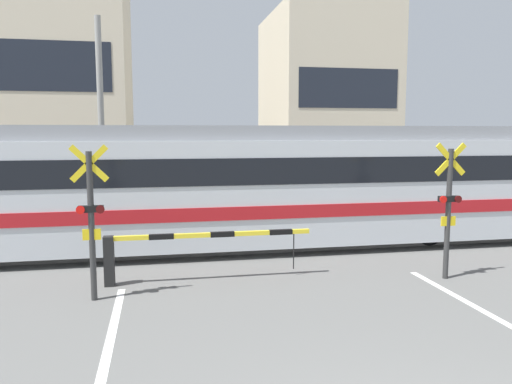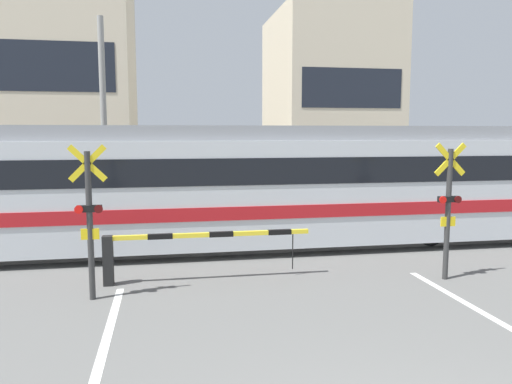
{
  "view_description": "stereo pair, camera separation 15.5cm",
  "coord_description": "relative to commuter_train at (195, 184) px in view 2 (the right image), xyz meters",
  "views": [
    {
      "loc": [
        -2.33,
        -3.15,
        3.06
      ],
      "look_at": [
        0.0,
        8.75,
        1.6
      ],
      "focal_mm": 35.0,
      "sensor_mm": 36.0,
      "label": 1
    },
    {
      "loc": [
        -2.18,
        -3.18,
        3.06
      ],
      "look_at": [
        0.0,
        8.75,
        1.6
      ],
      "focal_mm": 35.0,
      "sensor_mm": 36.0,
      "label": 2
    }
  ],
  "objects": [
    {
      "name": "rail_track_near",
      "position": [
        1.44,
        -0.72,
        -1.68
      ],
      "size": [
        50.0,
        0.1,
        0.08
      ],
      "color": "gray",
      "rests_on": "ground_plane"
    },
    {
      "name": "rail_track_far",
      "position": [
        1.44,
        0.72,
        -1.68
      ],
      "size": [
        50.0,
        0.1,
        0.08
      ],
      "color": "gray",
      "rests_on": "ground_plane"
    },
    {
      "name": "commuter_train",
      "position": [
        0.0,
        0.0,
        0.0
      ],
      "size": [
        20.26,
        2.74,
        3.22
      ],
      "color": "silver",
      "rests_on": "ground_plane"
    },
    {
      "name": "crossing_barrier_near",
      "position": [
        -0.72,
        -2.77,
        -0.97
      ],
      "size": [
        4.24,
        0.2,
        1.01
      ],
      "color": "black",
      "rests_on": "ground_plane"
    },
    {
      "name": "crossing_barrier_far",
      "position": [
        3.59,
        3.21,
        -0.97
      ],
      "size": [
        4.24,
        0.2,
        1.01
      ],
      "color": "black",
      "rests_on": "ground_plane"
    },
    {
      "name": "crossing_signal_left",
      "position": [
        -2.11,
        -3.6,
        -0.16
      ],
      "size": [
        0.68,
        0.15,
        2.85
      ],
      "color": "#333333",
      "rests_on": "ground_plane"
    },
    {
      "name": "crossing_signal_right",
      "position": [
        4.98,
        -3.6,
        -0.16
      ],
      "size": [
        0.68,
        0.15,
        2.85
      ],
      "color": "#333333",
      "rests_on": "ground_plane"
    },
    {
      "name": "pedestrian",
      "position": [
        1.4,
        5.2,
        -0.83
      ],
      "size": [
        0.38,
        0.22,
        1.57
      ],
      "color": "brown",
      "rests_on": "ground_plane"
    },
    {
      "name": "building_left_of_street",
      "position": [
        -5.56,
        13.57,
        3.59
      ],
      "size": [
        6.6,
        7.21,
        10.62
      ],
      "color": "beige",
      "rests_on": "ground_plane"
    },
    {
      "name": "building_right_of_street",
      "position": [
        8.09,
        13.57,
        2.95
      ],
      "size": [
        5.91,
        7.21,
        9.34
      ],
      "color": "beige",
      "rests_on": "ground_plane"
    },
    {
      "name": "utility_pole_streetside",
      "position": [
        -2.86,
        5.71,
        1.81
      ],
      "size": [
        0.22,
        0.22,
        7.07
      ],
      "color": "gray",
      "rests_on": "ground_plane"
    }
  ]
}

